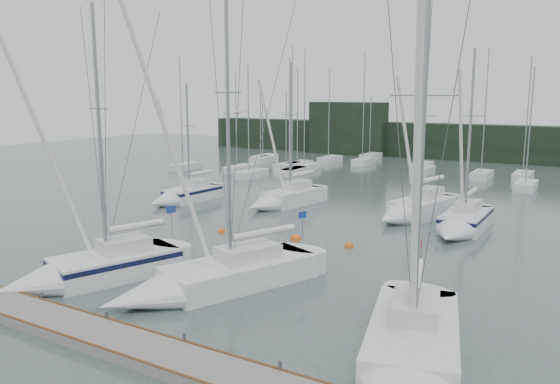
{
  "coord_description": "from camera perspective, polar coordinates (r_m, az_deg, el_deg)",
  "views": [
    {
      "loc": [
        14.33,
        -18.01,
        9.11
      ],
      "look_at": [
        0.61,
        5.0,
        4.33
      ],
      "focal_mm": 35.0,
      "sensor_mm": 36.0,
      "label": 1
    }
  ],
  "objects": [
    {
      "name": "sailboat_mid_d",
      "position": [
        38.41,
        18.36,
        -3.22
      ],
      "size": [
        2.62,
        8.29,
        12.93
      ],
      "rotation": [
        0.0,
        0.0,
        -0.01
      ],
      "color": "silver",
      "rests_on": "ground"
    },
    {
      "name": "sailboat_mid_a",
      "position": [
        47.42,
        -10.21,
        -0.42
      ],
      "size": [
        2.94,
        7.65,
        10.8
      ],
      "rotation": [
        0.0,
        0.0,
        -0.08
      ],
      "color": "silver",
      "rests_on": "ground"
    },
    {
      "name": "sailboat_mid_b",
      "position": [
        44.97,
        0.1,
        -0.81
      ],
      "size": [
        4.04,
        8.61,
        12.5
      ],
      "rotation": [
        0.0,
        0.0,
        -0.19
      ],
      "color": "silver",
      "rests_on": "ground"
    },
    {
      "name": "sailboat_near_right",
      "position": [
        18.75,
        13.38,
        -17.27
      ],
      "size": [
        5.33,
        10.49,
        15.42
      ],
      "rotation": [
        0.0,
        0.0,
        0.24
      ],
      "color": "silver",
      "rests_on": "ground"
    },
    {
      "name": "sailboat_near_center",
      "position": [
        25.84,
        -8.7,
        -9.36
      ],
      "size": [
        6.91,
        11.08,
        15.71
      ],
      "rotation": [
        0.0,
        0.0,
        -0.39
      ],
      "color": "silver",
      "rests_on": "ground"
    },
    {
      "name": "sailboat_near_left",
      "position": [
        28.58,
        -19.93,
        -7.82
      ],
      "size": [
        5.71,
        9.2,
        14.32
      ],
      "rotation": [
        0.0,
        0.0,
        -0.34
      ],
      "color": "silver",
      "rests_on": "ground"
    },
    {
      "name": "far_building_left",
      "position": [
        85.38,
        7.08,
        6.62
      ],
      "size": [
        12.0,
        3.0,
        8.0
      ],
      "primitive_type": "cube",
      "color": "black",
      "rests_on": "ground"
    },
    {
      "name": "sailboat_mid_c",
      "position": [
        41.6,
        13.66,
        -1.92
      ],
      "size": [
        4.69,
        8.93,
        12.58
      ],
      "rotation": [
        0.0,
        0.0,
        -0.25
      ],
      "color": "silver",
      "rests_on": "ground"
    },
    {
      "name": "mast_forest",
      "position": [
        64.79,
        13.17,
        2.2
      ],
      "size": [
        61.69,
        28.1,
        14.63
      ],
      "color": "silver",
      "rests_on": "ground"
    },
    {
      "name": "buoy_c",
      "position": [
        37.02,
        -6.13,
        -4.18
      ],
      "size": [
        0.53,
        0.53,
        0.53
      ],
      "primitive_type": "sphere",
      "color": "orange",
      "rests_on": "ground"
    },
    {
      "name": "buoy_a",
      "position": [
        35.03,
        1.65,
        -4.96
      ],
      "size": [
        0.7,
        0.7,
        0.7
      ],
      "primitive_type": "sphere",
      "color": "orange",
      "rests_on": "ground"
    },
    {
      "name": "ground",
      "position": [
        24.75,
        -7.3,
        -11.56
      ],
      "size": [
        160.0,
        160.0,
        0.0
      ],
      "primitive_type": "plane",
      "color": "#455450",
      "rests_on": "ground"
    },
    {
      "name": "buoy_b",
      "position": [
        33.61,
        7.21,
        -5.69
      ],
      "size": [
        0.57,
        0.57,
        0.57
      ],
      "primitive_type": "sphere",
      "color": "orange",
      "rests_on": "ground"
    },
    {
      "name": "seagull",
      "position": [
        24.79,
        -4.56,
        8.28
      ],
      "size": [
        1.09,
        0.56,
        0.22
      ],
      "rotation": [
        0.0,
        0.0,
        0.39
      ],
      "color": "white",
      "rests_on": "ground"
    },
    {
      "name": "far_treeline",
      "position": [
        81.55,
        20.65,
        4.83
      ],
      "size": [
        90.0,
        4.0,
        5.0
      ],
      "primitive_type": "cube",
      "color": "black",
      "rests_on": "ground"
    },
    {
      "name": "dock",
      "position": [
        21.31,
        -15.91,
        -15.01
      ],
      "size": [
        24.0,
        2.0,
        0.4
      ],
      "primitive_type": "cube",
      "color": "slate",
      "rests_on": "ground"
    }
  ]
}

